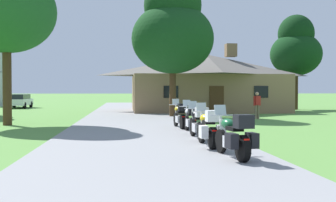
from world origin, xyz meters
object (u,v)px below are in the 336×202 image
object	(u,v)px
motorcycle_green_nearest_to_camera	(235,137)
bystander_red_shirt_near_lodge	(257,104)
motorcycle_yellow_second_in_row	(209,129)
motorcycle_white_fourth_in_row	(191,119)
tree_by_lodge_front	(173,29)
tree_right_of_lodge	(296,48)
motorcycle_black_third_in_row	(198,123)
parked_white_suv_far_left	(19,100)
motorcycle_yellow_farthest_in_row	(180,116)

from	to	relation	value
motorcycle_green_nearest_to_camera	bystander_red_shirt_near_lodge	bearing A→B (deg)	62.47
motorcycle_green_nearest_to_camera	motorcycle_yellow_second_in_row	size ratio (longest dim) A/B	1.00
motorcycle_green_nearest_to_camera	motorcycle_white_fourth_in_row	distance (m)	6.39
bystander_red_shirt_near_lodge	tree_by_lodge_front	bearing A→B (deg)	131.69
tree_right_of_lodge	motorcycle_green_nearest_to_camera	bearing A→B (deg)	-116.15
motorcycle_black_third_in_row	parked_white_suv_far_left	xyz separation A→B (m)	(-13.09, 28.24, 0.16)
motorcycle_black_third_in_row	motorcycle_green_nearest_to_camera	bearing A→B (deg)	-89.74
motorcycle_black_third_in_row	motorcycle_white_fourth_in_row	world-z (taller)	same
motorcycle_yellow_farthest_in_row	bystander_red_shirt_near_lodge	size ratio (longest dim) A/B	1.25
motorcycle_black_third_in_row	tree_right_of_lodge	xyz separation A→B (m)	(13.25, 22.42, 5.06)
motorcycle_white_fourth_in_row	parked_white_suv_far_left	size ratio (longest dim) A/B	0.45
motorcycle_white_fourth_in_row	motorcycle_yellow_farthest_in_row	distance (m)	2.08
motorcycle_green_nearest_to_camera	motorcycle_yellow_second_in_row	world-z (taller)	same
motorcycle_yellow_second_in_row	tree_right_of_lodge	distance (m)	28.36
motorcycle_yellow_farthest_in_row	tree_right_of_lodge	world-z (taller)	tree_right_of_lodge
bystander_red_shirt_near_lodge	tree_right_of_lodge	bearing A→B (deg)	35.51
motorcycle_white_fourth_in_row	tree_by_lodge_front	distance (m)	11.86
tree_by_lodge_front	parked_white_suv_far_left	xyz separation A→B (m)	(-13.71, 15.45, -5.04)
motorcycle_yellow_second_in_row	bystander_red_shirt_near_lodge	world-z (taller)	bystander_red_shirt_near_lodge
motorcycle_yellow_farthest_in_row	tree_right_of_lodge	xyz separation A→B (m)	(13.31, 18.20, 5.06)
motorcycle_yellow_farthest_in_row	tree_by_lodge_front	distance (m)	10.05
motorcycle_black_third_in_row	motorcycle_yellow_farthest_in_row	size ratio (longest dim) A/B	1.00
motorcycle_yellow_second_in_row	tree_right_of_lodge	bearing A→B (deg)	59.53
bystander_red_shirt_near_lodge	motorcycle_yellow_second_in_row	bearing A→B (deg)	-136.26
motorcycle_white_fourth_in_row	tree_by_lodge_front	world-z (taller)	tree_by_lodge_front
motorcycle_yellow_second_in_row	parked_white_suv_far_left	world-z (taller)	parked_white_suv_far_left
motorcycle_yellow_farthest_in_row	tree_by_lodge_front	xyz separation A→B (m)	(0.68, 8.57, 5.20)
motorcycle_yellow_second_in_row	bystander_red_shirt_near_lodge	distance (m)	13.66
motorcycle_yellow_farthest_in_row	tree_right_of_lodge	size ratio (longest dim) A/B	0.24
bystander_red_shirt_near_lodge	tree_by_lodge_front	distance (m)	7.37
parked_white_suv_far_left	tree_right_of_lodge	bearing A→B (deg)	-12.97
motorcycle_black_third_in_row	motorcycle_yellow_farthest_in_row	xyz separation A→B (m)	(-0.06, 4.22, 0.00)
motorcycle_black_third_in_row	tree_right_of_lodge	world-z (taller)	tree_right_of_lodge
motorcycle_yellow_second_in_row	motorcycle_black_third_in_row	distance (m)	2.10
bystander_red_shirt_near_lodge	motorcycle_yellow_farthest_in_row	bearing A→B (deg)	-154.55
motorcycle_white_fourth_in_row	tree_by_lodge_front	bearing A→B (deg)	86.03
tree_by_lodge_front	parked_white_suv_far_left	size ratio (longest dim) A/B	2.03
bystander_red_shirt_near_lodge	tree_right_of_lodge	xyz separation A→B (m)	(7.69, 12.07, 4.75)
motorcycle_yellow_farthest_in_row	bystander_red_shirt_near_lodge	bearing A→B (deg)	42.87
motorcycle_black_third_in_row	motorcycle_white_fourth_in_row	xyz separation A→B (m)	(0.09, 2.14, 0.00)
motorcycle_green_nearest_to_camera	tree_right_of_lodge	xyz separation A→B (m)	(13.09, 26.66, 5.07)
motorcycle_green_nearest_to_camera	parked_white_suv_far_left	size ratio (longest dim) A/B	0.45
motorcycle_green_nearest_to_camera	tree_by_lodge_front	size ratio (longest dim) A/B	0.22
motorcycle_green_nearest_to_camera	parked_white_suv_far_left	bearing A→B (deg)	104.98
motorcycle_yellow_farthest_in_row	parked_white_suv_far_left	world-z (taller)	parked_white_suv_far_left
bystander_red_shirt_near_lodge	tree_by_lodge_front	xyz separation A→B (m)	(-4.94, 2.44, 4.89)
tree_right_of_lodge	motorcycle_yellow_second_in_row	bearing A→B (deg)	-118.47
motorcycle_black_third_in_row	tree_right_of_lodge	size ratio (longest dim) A/B	0.24
motorcycle_white_fourth_in_row	motorcycle_yellow_farthest_in_row	world-z (taller)	same
tree_by_lodge_front	parked_white_suv_far_left	bearing A→B (deg)	131.60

